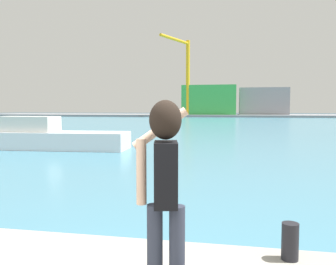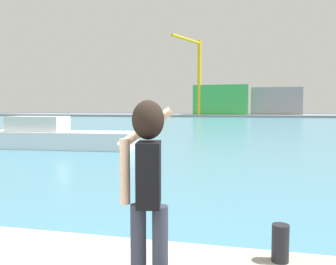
{
  "view_description": "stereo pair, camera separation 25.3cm",
  "coord_description": "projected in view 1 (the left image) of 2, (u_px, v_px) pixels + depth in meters",
  "views": [
    {
      "loc": [
        1.21,
        -2.17,
        2.23
      ],
      "look_at": [
        -0.12,
        4.79,
        1.73
      ],
      "focal_mm": 36.89,
      "sensor_mm": 36.0,
      "label": 1
    },
    {
      "loc": [
        1.46,
        -2.12,
        2.23
      ],
      "look_at": [
        -0.12,
        4.79,
        1.73
      ],
      "focal_mm": 36.89,
      "sensor_mm": 36.0,
      "label": 2
    }
  ],
  "objects": [
    {
      "name": "harbor_bollard",
      "position": [
        290.0,
        241.0,
        3.79
      ],
      "size": [
        0.18,
        0.18,
        0.41
      ],
      "primitive_type": "cylinder",
      "color": "black",
      "rests_on": "quay_promenade"
    },
    {
      "name": "warehouse_left",
      "position": [
        210.0,
        100.0,
        91.99
      ],
      "size": [
        13.93,
        8.75,
        7.65
      ],
      "primitive_type": "cube",
      "color": "green",
      "rests_on": "far_shore_dock"
    },
    {
      "name": "warehouse_right",
      "position": [
        263.0,
        101.0,
        92.62
      ],
      "size": [
        12.57,
        8.38,
        7.04
      ],
      "primitive_type": "cube",
      "color": "gray",
      "rests_on": "far_shore_dock"
    },
    {
      "name": "far_shore_dock",
      "position": [
        229.0,
        115.0,
        92.62
      ],
      "size": [
        140.0,
        20.0,
        0.54
      ],
      "primitive_type": "cube",
      "color": "gray",
      "rests_on": "ground_plane"
    },
    {
      "name": "harbor_water",
      "position": [
        226.0,
        123.0,
        53.46
      ],
      "size": [
        140.0,
        100.0,
        0.02
      ],
      "primitive_type": "cube",
      "color": "teal",
      "rests_on": "ground_plane"
    },
    {
      "name": "boat_moored",
      "position": [
        44.0,
        137.0,
        18.82
      ],
      "size": [
        8.92,
        2.65,
        1.77
      ],
      "rotation": [
        0.0,
        0.0,
        0.05
      ],
      "color": "white",
      "rests_on": "harbor_water"
    },
    {
      "name": "port_crane",
      "position": [
        185.0,
        69.0,
        87.21
      ],
      "size": [
        5.49,
        12.41,
        18.97
      ],
      "color": "yellow",
      "rests_on": "far_shore_dock"
    },
    {
      "name": "person_photographer",
      "position": [
        165.0,
        178.0,
        3.0
      ],
      "size": [
        0.53,
        0.55,
        1.74
      ],
      "rotation": [
        0.0,
        0.0,
        1.77
      ],
      "color": "#2D3342",
      "rests_on": "quay_promenade"
    },
    {
      "name": "ground_plane",
      "position": [
        226.0,
        123.0,
        51.5
      ],
      "size": [
        220.0,
        220.0,
        0.0
      ],
      "primitive_type": "plane",
      "color": "#334751"
    }
  ]
}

